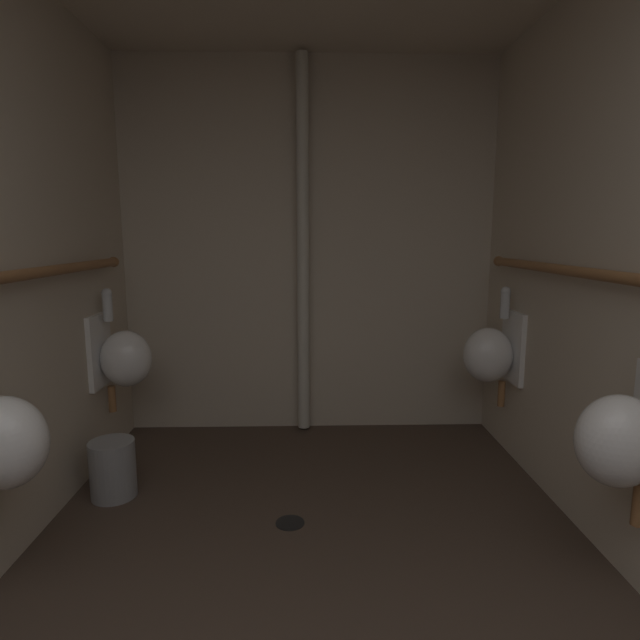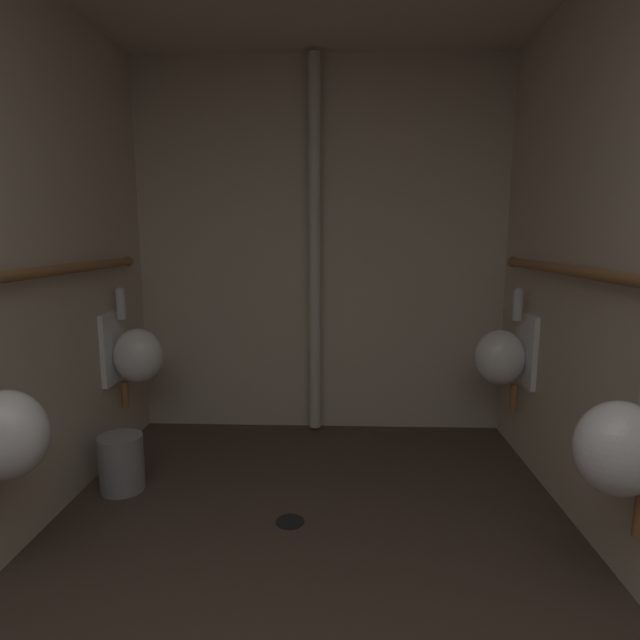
# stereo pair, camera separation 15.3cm
# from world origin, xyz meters

# --- Properties ---
(floor) EXTENTS (2.67, 3.82, 0.08)m
(floor) POSITION_xyz_m (0.00, 1.85, -0.04)
(floor) COLOR #47382D
(floor) RESTS_ON ground
(wall_back) EXTENTS (2.67, 0.06, 2.56)m
(wall_back) POSITION_xyz_m (0.00, 3.73, 1.28)
(wall_back) COLOR beige
(wall_back) RESTS_ON ground
(urinal_left_mid) EXTENTS (0.32, 0.30, 0.76)m
(urinal_left_mid) POSITION_xyz_m (-1.13, 1.88, 0.66)
(urinal_left_mid) COLOR white
(urinal_left_far) EXTENTS (0.32, 0.30, 0.76)m
(urinal_left_far) POSITION_xyz_m (-1.13, 3.15, 0.66)
(urinal_left_far) COLOR white
(urinal_right_mid) EXTENTS (0.32, 0.30, 0.76)m
(urinal_right_mid) POSITION_xyz_m (1.13, 1.83, 0.66)
(urinal_right_mid) COLOR white
(urinal_right_far) EXTENTS (0.32, 0.30, 0.76)m
(urinal_right_far) POSITION_xyz_m (1.13, 3.18, 0.66)
(urinal_right_far) COLOR white
(standpipe_back_wall) EXTENTS (0.08, 0.08, 2.51)m
(standpipe_back_wall) POSITION_xyz_m (-0.04, 3.62, 1.28)
(standpipe_back_wall) COLOR beige
(standpipe_back_wall) RESTS_ON ground
(floor_drain) EXTENTS (0.14, 0.14, 0.01)m
(floor_drain) POSITION_xyz_m (-0.10, 2.41, 0.00)
(floor_drain) COLOR black
(floor_drain) RESTS_ON ground
(waste_bin) EXTENTS (0.24, 0.24, 0.31)m
(waste_bin) POSITION_xyz_m (-1.05, 2.70, 0.15)
(waste_bin) COLOR gray
(waste_bin) RESTS_ON ground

